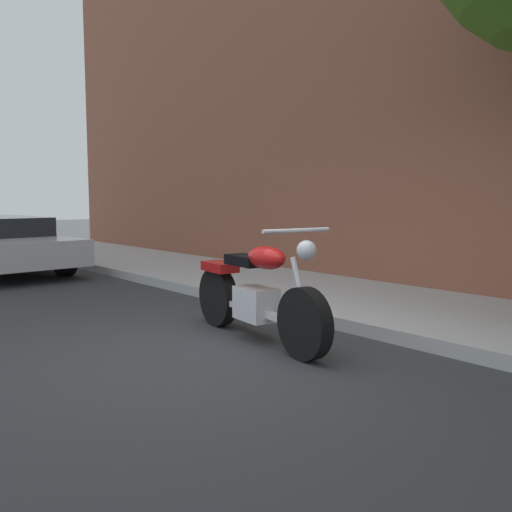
% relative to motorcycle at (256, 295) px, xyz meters
% --- Properties ---
extents(ground_plane, '(60.00, 60.00, 0.00)m').
position_rel_motorcycle_xyz_m(ground_plane, '(0.16, -0.62, -0.45)').
color(ground_plane, '#303335').
extents(sidewalk, '(23.20, 2.43, 0.14)m').
position_rel_motorcycle_xyz_m(sidewalk, '(0.16, 2.12, -0.38)').
color(sidewalk, '#AEAEAE').
rests_on(sidewalk, ground).
extents(motorcycle, '(2.17, 0.72, 1.13)m').
position_rel_motorcycle_xyz_m(motorcycle, '(0.00, 0.00, 0.00)').
color(motorcycle, black).
rests_on(motorcycle, ground).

